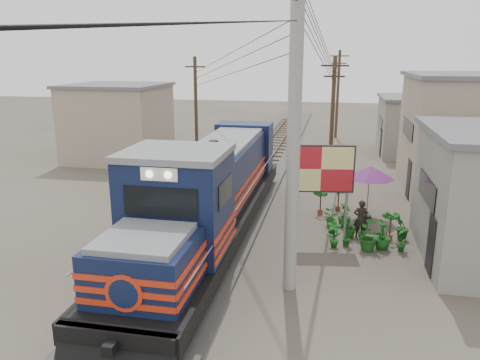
% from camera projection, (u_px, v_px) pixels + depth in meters
% --- Properties ---
extents(ground, '(120.00, 120.00, 0.00)m').
position_uv_depth(ground, '(188.00, 271.00, 15.89)').
color(ground, '#473F35').
rests_on(ground, ground).
extents(ballast, '(3.60, 70.00, 0.16)m').
position_uv_depth(ballast, '(244.00, 189.00, 25.33)').
color(ballast, '#595651').
rests_on(ballast, ground).
extents(track, '(1.15, 70.00, 0.12)m').
position_uv_depth(track, '(244.00, 185.00, 25.29)').
color(track, '#51331E').
rests_on(track, ground).
extents(locomotive, '(3.13, 17.06, 4.23)m').
position_uv_depth(locomotive, '(210.00, 194.00, 18.33)').
color(locomotive, black).
rests_on(locomotive, ground).
extents(utility_pole_main, '(0.40, 0.40, 10.00)m').
position_uv_depth(utility_pole_main, '(294.00, 130.00, 13.45)').
color(utility_pole_main, '#9E9B93').
rests_on(utility_pole_main, ground).
extents(wooden_pole_mid, '(1.60, 0.24, 7.00)m').
position_uv_depth(wooden_pole_mid, '(332.00, 115.00, 27.33)').
color(wooden_pole_mid, '#4C3826').
rests_on(wooden_pole_mid, ground).
extents(wooden_pole_far, '(1.60, 0.24, 7.50)m').
position_uv_depth(wooden_pole_far, '(338.00, 93.00, 40.46)').
color(wooden_pole_far, '#4C3826').
rests_on(wooden_pole_far, ground).
extents(wooden_pole_left, '(1.60, 0.24, 7.00)m').
position_uv_depth(wooden_pole_left, '(196.00, 105.00, 32.93)').
color(wooden_pole_left, '#4C3826').
rests_on(wooden_pole_left, ground).
extents(power_lines, '(9.65, 19.00, 3.30)m').
position_uv_depth(power_lines, '(235.00, 45.00, 21.99)').
color(power_lines, black).
rests_on(power_lines, ground).
extents(shophouse_back, '(6.30, 6.30, 4.20)m').
position_uv_depth(shophouse_back, '(423.00, 126.00, 34.06)').
color(shophouse_back, gray).
rests_on(shophouse_back, ground).
extents(shophouse_left, '(6.30, 6.30, 5.20)m').
position_uv_depth(shophouse_left, '(118.00, 122.00, 32.27)').
color(shophouse_left, gray).
rests_on(shophouse_left, ground).
extents(billboard, '(2.49, 0.48, 3.86)m').
position_uv_depth(billboard, '(321.00, 171.00, 17.60)').
color(billboard, '#99999E').
rests_on(billboard, ground).
extents(market_umbrella, '(2.58, 2.58, 2.39)m').
position_uv_depth(market_umbrella, '(370.00, 172.00, 20.51)').
color(market_umbrella, black).
rests_on(market_umbrella, ground).
extents(vendor, '(0.59, 0.41, 1.56)m').
position_uv_depth(vendor, '(361.00, 219.00, 18.62)').
color(vendor, black).
rests_on(vendor, ground).
extents(plant_nursery, '(3.53, 3.37, 1.09)m').
position_uv_depth(plant_nursery, '(363.00, 229.00, 18.33)').
color(plant_nursery, '#185317').
rests_on(plant_nursery, ground).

